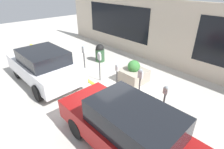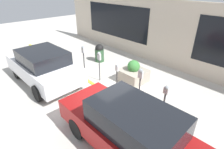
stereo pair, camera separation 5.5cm
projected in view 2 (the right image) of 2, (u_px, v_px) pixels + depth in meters
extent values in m
plane|color=beige|center=(110.00, 93.00, 7.82)|extent=(40.00, 40.00, 0.00)
cube|color=gold|center=(109.00, 94.00, 7.76)|extent=(19.00, 0.16, 0.04)
cube|color=beige|center=(170.00, 35.00, 9.65)|extent=(19.00, 0.15, 3.64)
cube|color=black|center=(115.00, 21.00, 12.30)|extent=(5.70, 0.02, 2.19)
cylinder|color=#38383D|center=(163.00, 106.00, 6.20)|extent=(0.07, 0.07, 1.05)
cube|color=#B7B7BC|center=(166.00, 91.00, 5.90)|extent=(0.17, 0.09, 0.23)
sphere|color=gray|center=(167.00, 88.00, 5.84)|extent=(0.15, 0.15, 0.15)
cylinder|color=#38383D|center=(139.00, 91.00, 6.94)|extent=(0.05, 0.05, 1.17)
cube|color=#B7B7BC|center=(141.00, 74.00, 6.59)|extent=(0.20, 0.09, 0.30)
sphere|color=gray|center=(141.00, 71.00, 6.52)|extent=(0.17, 0.17, 0.17)
cylinder|color=#38383D|center=(117.00, 81.00, 7.78)|extent=(0.06, 0.06, 1.02)
cube|color=#B7B7BC|center=(117.00, 68.00, 7.48)|extent=(0.15, 0.09, 0.26)
sphere|color=gray|center=(117.00, 65.00, 7.42)|extent=(0.12, 0.12, 0.12)
cylinder|color=#38383D|center=(100.00, 70.00, 8.60)|extent=(0.05, 0.05, 1.13)
cube|color=#B7B7BC|center=(99.00, 57.00, 8.26)|extent=(0.20, 0.09, 0.31)
sphere|color=gray|center=(99.00, 54.00, 8.19)|extent=(0.17, 0.17, 0.17)
cylinder|color=#38383D|center=(84.00, 63.00, 9.43)|extent=(0.06, 0.06, 1.12)
cube|color=#B7B7BC|center=(83.00, 50.00, 9.10)|extent=(0.17, 0.09, 0.31)
sphere|color=gray|center=(83.00, 47.00, 9.03)|extent=(0.14, 0.14, 0.14)
cube|color=#A39989|center=(133.00, 75.00, 8.68)|extent=(1.21, 1.18, 0.61)
sphere|color=#387A38|center=(134.00, 66.00, 8.45)|extent=(0.61, 0.61, 0.61)
cube|color=maroon|center=(129.00, 133.00, 4.86)|extent=(4.66, 1.79, 0.66)
cube|color=black|center=(135.00, 119.00, 4.43)|extent=(2.44, 1.55, 0.65)
cylinder|color=black|center=(114.00, 107.00, 6.42)|extent=(0.70, 0.20, 0.70)
cylinder|color=black|center=(77.00, 128.00, 5.47)|extent=(0.70, 0.20, 0.70)
cube|color=silver|center=(44.00, 68.00, 8.46)|extent=(4.44, 2.13, 0.72)
cube|color=black|center=(43.00, 57.00, 8.04)|extent=(2.34, 1.82, 0.58)
cylinder|color=black|center=(50.00, 62.00, 10.05)|extent=(0.72, 0.24, 0.72)
cylinder|color=black|center=(17.00, 71.00, 8.96)|extent=(0.72, 0.24, 0.72)
cylinder|color=black|center=(75.00, 79.00, 8.29)|extent=(0.72, 0.24, 0.72)
cylinder|color=black|center=(38.00, 93.00, 7.20)|extent=(0.72, 0.24, 0.72)
cylinder|color=#2D5133|center=(100.00, 55.00, 10.87)|extent=(0.56, 0.56, 0.78)
sphere|color=black|center=(99.00, 48.00, 10.66)|extent=(0.50, 0.50, 0.50)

